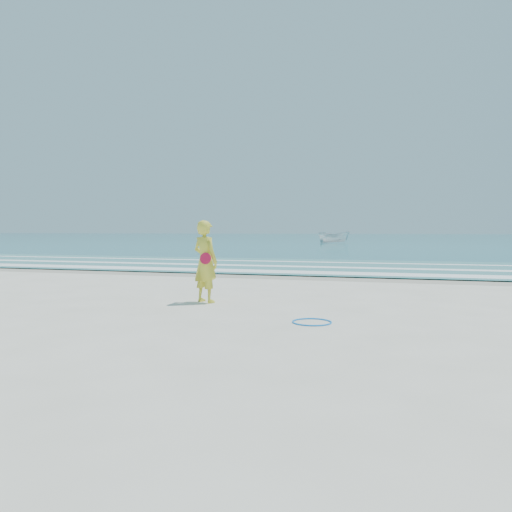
# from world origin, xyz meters

# --- Properties ---
(ground) EXTENTS (400.00, 400.00, 0.00)m
(ground) POSITION_xyz_m (0.00, 0.00, 0.00)
(ground) COLOR silver
(ground) RESTS_ON ground
(wet_sand) EXTENTS (400.00, 2.40, 0.00)m
(wet_sand) POSITION_xyz_m (0.00, 9.00, 0.00)
(wet_sand) COLOR #B2A893
(wet_sand) RESTS_ON ground
(ocean) EXTENTS (400.00, 190.00, 0.04)m
(ocean) POSITION_xyz_m (0.00, 105.00, 0.02)
(ocean) COLOR #19727F
(ocean) RESTS_ON ground
(shallow) EXTENTS (400.00, 10.00, 0.01)m
(shallow) POSITION_xyz_m (0.00, 14.00, 0.04)
(shallow) COLOR #59B7AD
(shallow) RESTS_ON ocean
(foam_near) EXTENTS (400.00, 1.40, 0.01)m
(foam_near) POSITION_xyz_m (0.00, 10.30, 0.05)
(foam_near) COLOR white
(foam_near) RESTS_ON shallow
(foam_mid) EXTENTS (400.00, 0.90, 0.01)m
(foam_mid) POSITION_xyz_m (0.00, 13.20, 0.05)
(foam_mid) COLOR white
(foam_mid) RESTS_ON shallow
(foam_far) EXTENTS (400.00, 0.60, 0.01)m
(foam_far) POSITION_xyz_m (0.00, 16.50, 0.05)
(foam_far) COLOR white
(foam_far) RESTS_ON shallow
(hoop) EXTENTS (0.77, 0.77, 0.03)m
(hoop) POSITION_xyz_m (2.13, 0.26, 0.01)
(hoop) COLOR #0D81EC
(hoop) RESTS_ON ground
(boat) EXTENTS (4.09, 2.05, 1.51)m
(boat) POSITION_xyz_m (-4.80, 54.22, 0.80)
(boat) COLOR white
(boat) RESTS_ON ocean
(woman) EXTENTS (0.83, 0.70, 1.92)m
(woman) POSITION_xyz_m (-0.72, 2.09, 0.96)
(woman) COLOR yellow
(woman) RESTS_ON ground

